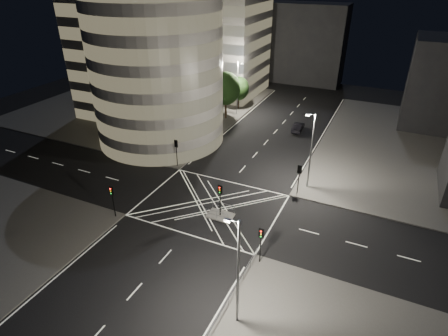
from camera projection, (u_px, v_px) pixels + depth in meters
The scene contains 24 objects.
ground at pixel (211, 205), 45.18m from camera, with size 120.00×120.00×0.00m, color black.
sidewalk_far_left at pixel (145, 104), 77.39m from camera, with size 42.00×42.00×0.15m, color #4E4C49.
central_island at pixel (220, 215), 43.21m from camera, with size 3.00×2.00×0.15m, color slate.
office_tower_curved at pixel (149, 53), 61.72m from camera, with size 30.00×29.00×27.20m.
office_block_rear at pixel (207, 40), 81.40m from camera, with size 24.00×16.00×22.00m, color gray.
building_far_end at pixel (306, 44), 88.46m from camera, with size 18.00×8.00×18.00m, color black.
tree_a at pixel (173, 127), 53.83m from camera, with size 4.25×4.25×7.33m.
tree_b at pixel (194, 113), 58.59m from camera, with size 4.86×4.86×7.69m.
tree_c at pixel (211, 102), 63.35m from camera, with size 4.17×4.17×7.33m.
tree_d at pixel (226, 88), 67.77m from camera, with size 5.27×5.27×8.67m.
tree_e at pixel (239, 88), 73.32m from camera, with size 4.09×4.09×6.38m.
traffic_signal_fl at pixel (176, 148), 52.46m from camera, with size 0.55×0.22×4.00m.
traffic_signal_nl at pixel (112, 196), 41.65m from camera, with size 0.55×0.22×4.00m.
traffic_signal_fr at pixel (299, 174), 45.91m from camera, with size 0.55×0.22×4.00m.
traffic_signal_nr at pixel (261, 239), 35.10m from camera, with size 0.55×0.22×4.00m.
traffic_signal_island at pixel (220, 195), 41.84m from camera, with size 0.55×0.22×4.00m.
street_lamp_left_near at pixel (190, 118), 55.57m from camera, with size 1.25×0.25×10.00m.
street_lamp_left_far at pixel (238, 86), 69.88m from camera, with size 1.25×0.25×10.00m.
street_lamp_right_far at pixel (311, 149), 46.17m from camera, with size 1.25×0.25×10.00m.
street_lamp_right_near at pixel (237, 270), 27.88m from camera, with size 1.25×0.25×10.00m.
railing_near_right at pixel (233, 294), 32.10m from camera, with size 0.06×11.70×1.10m, color slate.
railing_island_south at pixel (217, 215), 42.19m from camera, with size 2.80×0.06×1.10m, color slate.
railing_island_north at pixel (224, 207), 43.62m from camera, with size 2.80×0.06×1.10m, color slate.
sedan at pixel (298, 127), 64.94m from camera, with size 1.53×4.37×1.44m, color black.
Camera 1 is at (17.35, -33.27, 25.60)m, focal length 30.00 mm.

